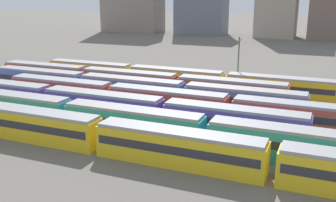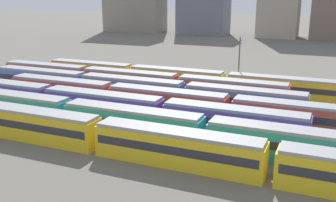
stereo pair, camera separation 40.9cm
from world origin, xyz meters
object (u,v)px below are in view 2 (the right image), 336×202
(train_track_0, at_px, (177,147))
(train_track_5, at_px, (130,81))
(train_track_6, at_px, (176,78))
(train_track_3, at_px, (303,117))
(train_track_4, at_px, (132,89))
(train_track_2, at_px, (103,105))
(catenary_pole_1, at_px, (239,61))

(train_track_0, bearing_deg, train_track_5, 127.18)
(train_track_5, bearing_deg, train_track_6, 36.53)
(train_track_3, bearing_deg, train_track_5, 161.29)
(train_track_0, bearing_deg, train_track_4, 128.45)
(train_track_2, relative_size, train_track_3, 0.60)
(train_track_6, height_order, catenary_pole_1, catenary_pole_1)
(train_track_6, relative_size, catenary_pole_1, 5.73)
(train_track_5, bearing_deg, train_track_2, -75.09)
(train_track_5, relative_size, catenary_pole_1, 5.73)
(train_track_2, bearing_deg, train_track_4, 95.21)
(train_track_6, bearing_deg, train_track_4, -110.14)
(train_track_3, relative_size, train_track_6, 1.68)
(train_track_3, relative_size, train_track_4, 1.68)
(train_track_3, distance_m, train_track_4, 27.99)
(train_track_4, distance_m, train_track_6, 11.08)
(train_track_4, bearing_deg, catenary_pole_1, 41.92)
(train_track_0, relative_size, train_track_6, 1.68)
(train_track_6, bearing_deg, train_track_3, -33.36)
(train_track_3, distance_m, catenary_pole_1, 22.71)
(train_track_2, height_order, train_track_6, same)
(catenary_pole_1, bearing_deg, train_track_5, -155.81)
(catenary_pole_1, bearing_deg, train_track_3, -55.49)
(train_track_0, xyz_separation_m, train_track_2, (-15.57, 10.40, -0.00))
(train_track_4, relative_size, train_track_5, 1.00)
(train_track_5, bearing_deg, catenary_pole_1, 24.19)
(train_track_0, bearing_deg, train_track_3, 54.83)
(train_track_0, distance_m, train_track_5, 32.63)
(train_track_0, height_order, train_track_6, same)
(train_track_0, relative_size, catenary_pole_1, 9.61)
(train_track_6, bearing_deg, train_track_5, -143.47)
(train_track_3, distance_m, train_track_5, 32.42)
(train_track_4, height_order, train_track_5, same)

